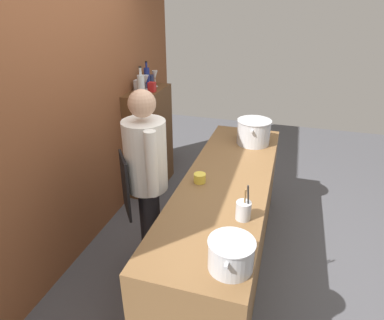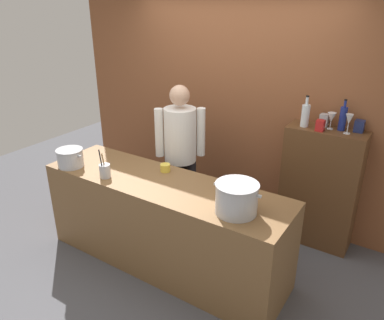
{
  "view_description": "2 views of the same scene",
  "coord_description": "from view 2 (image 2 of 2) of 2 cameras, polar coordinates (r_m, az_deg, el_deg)",
  "views": [
    {
      "loc": [
        -2.41,
        -0.42,
        2.26
      ],
      "look_at": [
        0.2,
        0.36,
        0.93
      ],
      "focal_mm": 31.28,
      "sensor_mm": 36.0,
      "label": 1
    },
    {
      "loc": [
        1.91,
        -2.43,
        2.45
      ],
      "look_at": [
        0.13,
        0.3,
        1.04
      ],
      "focal_mm": 35.0,
      "sensor_mm": 36.0,
      "label": 2
    }
  ],
  "objects": [
    {
      "name": "ground_plane",
      "position": [
        3.95,
        -4.07,
        -15.11
      ],
      "size": [
        8.0,
        8.0,
        0.0
      ],
      "primitive_type": "plane",
      "color": "#4C4C51"
    },
    {
      "name": "wine_glass_short",
      "position": [
        3.87,
        20.49,
        6.06
      ],
      "size": [
        0.08,
        0.08,
        0.17
      ],
      "color": "silver",
      "rests_on": "bar_cabinet"
    },
    {
      "name": "prep_counter",
      "position": [
        3.68,
        -4.27,
        -9.62
      ],
      "size": [
        2.45,
        0.7,
        0.9
      ],
      "primitive_type": "cube",
      "color": "brown",
      "rests_on": "ground_plane"
    },
    {
      "name": "wine_glass_tall",
      "position": [
        3.79,
        22.82,
        5.64
      ],
      "size": [
        0.07,
        0.07,
        0.19
      ],
      "color": "silver",
      "rests_on": "bar_cabinet"
    },
    {
      "name": "spice_tin_navy",
      "position": [
        3.91,
        24.14,
        4.73
      ],
      "size": [
        0.09,
        0.09,
        0.11
      ],
      "primitive_type": "cube",
      "color": "navy",
      "rests_on": "bar_cabinet"
    },
    {
      "name": "bar_cabinet",
      "position": [
        4.13,
        18.8,
        -4.03
      ],
      "size": [
        0.76,
        0.32,
        1.28
      ],
      "primitive_type": "cube",
      "color": "brown",
      "rests_on": "ground_plane"
    },
    {
      "name": "stockpot_small",
      "position": [
        3.93,
        -18.07,
        0.32
      ],
      "size": [
        0.33,
        0.26,
        0.18
      ],
      "color": "#B7BABF",
      "rests_on": "prep_counter"
    },
    {
      "name": "utensil_crock",
      "position": [
        3.61,
        -13.14,
        -1.58
      ],
      "size": [
        0.1,
        0.1,
        0.28
      ],
      "color": "#B7BABF",
      "rests_on": "prep_counter"
    },
    {
      "name": "stockpot_large",
      "position": [
        2.94,
        6.8,
        -5.81
      ],
      "size": [
        0.4,
        0.34,
        0.25
      ],
      "color": "#B7BABF",
      "rests_on": "prep_counter"
    },
    {
      "name": "butter_jar",
      "position": [
        3.65,
        -4.1,
        -1.18
      ],
      "size": [
        0.1,
        0.1,
        0.07
      ],
      "primitive_type": "cylinder",
      "color": "yellow",
      "rests_on": "prep_counter"
    },
    {
      "name": "spice_tin_red",
      "position": [
        3.8,
        18.96,
        5.0
      ],
      "size": [
        0.08,
        0.08,
        0.11
      ],
      "primitive_type": "cube",
      "color": "red",
      "rests_on": "bar_cabinet"
    },
    {
      "name": "spice_tin_silver",
      "position": [
        3.95,
        19.48,
        5.74
      ],
      "size": [
        0.08,
        0.08,
        0.13
      ],
      "primitive_type": "cube",
      "color": "#B2B2B7",
      "rests_on": "bar_cabinet"
    },
    {
      "name": "brick_back_panel",
      "position": [
        4.39,
        6.57,
        10.68
      ],
      "size": [
        4.4,
        0.1,
        3.0
      ],
      "primitive_type": "cube",
      "color": "brown",
      "rests_on": "ground_plane"
    },
    {
      "name": "wine_bottle_clear",
      "position": [
        3.87,
        16.89,
        6.58
      ],
      "size": [
        0.08,
        0.08,
        0.31
      ],
      "color": "silver",
      "rests_on": "bar_cabinet"
    },
    {
      "name": "chef",
      "position": [
        4.02,
        -1.79,
        1.63
      ],
      "size": [
        0.46,
        0.42,
        1.66
      ],
      "rotation": [
        0.0,
        0.0,
        3.77
      ],
      "color": "black",
      "rests_on": "ground_plane"
    },
    {
      "name": "wine_bottle_cobalt",
      "position": [
        3.87,
        22.0,
        5.93
      ],
      "size": [
        0.07,
        0.07,
        0.31
      ],
      "color": "navy",
      "rests_on": "bar_cabinet"
    }
  ]
}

